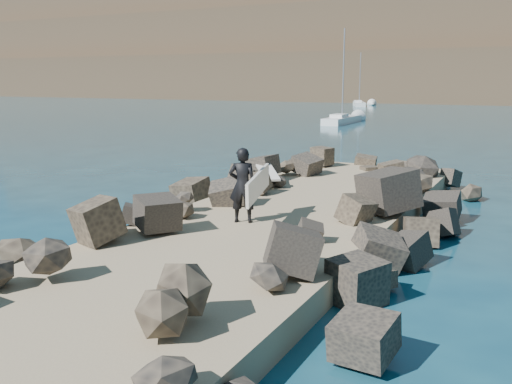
% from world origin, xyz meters
% --- Properties ---
extents(ground, '(800.00, 800.00, 0.00)m').
position_xyz_m(ground, '(0.00, 0.00, 0.00)').
color(ground, '#0F384C').
rests_on(ground, ground).
extents(jetty, '(6.00, 26.00, 0.60)m').
position_xyz_m(jetty, '(0.00, -2.00, 0.30)').
color(jetty, '#8C7759').
rests_on(jetty, ground).
extents(riprap_left, '(2.60, 22.00, 1.00)m').
position_xyz_m(riprap_left, '(-2.90, -1.50, 0.50)').
color(riprap_left, black).
rests_on(riprap_left, ground).
extents(riprap_right, '(2.60, 22.00, 1.00)m').
position_xyz_m(riprap_right, '(2.90, -1.50, 0.50)').
color(riprap_right, '#272421').
rests_on(riprap_right, ground).
extents(surfboard_resting, '(1.79, 2.04, 0.07)m').
position_xyz_m(surfboard_resting, '(-2.39, 4.45, 1.04)').
color(surfboard_resting, white).
rests_on(surfboard_resting, riprap_left).
extents(surfer_with_board, '(1.20, 2.38, 1.96)m').
position_xyz_m(surfer_with_board, '(-0.47, -0.72, 1.59)').
color(surfer_with_board, black).
rests_on(surfer_with_board, jetty).
extents(sailboat_e, '(4.10, 7.40, 8.78)m').
position_xyz_m(sailboat_e, '(-21.63, 78.77, 0.35)').
color(sailboat_e, silver).
rests_on(sailboat_e, ground).
extents(sailboat_a, '(1.82, 7.80, 9.30)m').
position_xyz_m(sailboat_a, '(-11.86, 40.97, 0.35)').
color(sailboat_a, silver).
rests_on(sailboat_a, ground).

